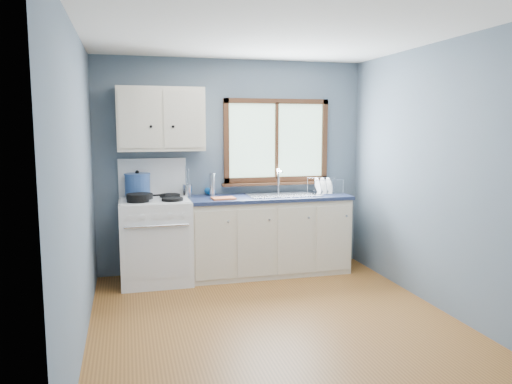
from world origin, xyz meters
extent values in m
cube|color=#945C27|center=(0.00, 0.00, -0.01)|extent=(3.20, 3.60, 0.02)
cube|color=white|center=(0.00, 0.00, 2.51)|extent=(3.20, 3.60, 0.02)
cube|color=slate|center=(0.00, 1.81, 1.25)|extent=(3.20, 0.02, 2.50)
cube|color=slate|center=(0.00, -1.81, 1.25)|extent=(3.20, 0.02, 2.50)
cube|color=slate|center=(-1.61, 0.00, 1.25)|extent=(0.02, 3.60, 2.50)
cube|color=slate|center=(1.61, 0.00, 1.25)|extent=(0.02, 3.60, 2.50)
cube|color=white|center=(-0.95, 1.47, 0.46)|extent=(0.76, 0.65, 0.92)
cube|color=white|center=(-0.95, 1.77, 1.14)|extent=(0.76, 0.05, 0.44)
cube|color=silver|center=(-0.95, 1.47, 0.93)|extent=(0.72, 0.59, 0.01)
cylinder|color=black|center=(-1.13, 1.32, 0.95)|extent=(0.23, 0.23, 0.03)
cylinder|color=black|center=(-0.77, 1.32, 0.95)|extent=(0.23, 0.23, 0.03)
cylinder|color=black|center=(-1.13, 1.61, 0.95)|extent=(0.23, 0.23, 0.03)
cylinder|color=black|center=(-0.77, 1.61, 0.95)|extent=(0.23, 0.23, 0.03)
cylinder|color=silver|center=(-0.95, 1.12, 0.70)|extent=(0.66, 0.02, 0.02)
cube|color=silver|center=(-0.95, 1.14, 0.40)|extent=(0.66, 0.01, 0.55)
cube|color=beige|center=(0.36, 1.49, 0.44)|extent=(1.85, 0.60, 0.88)
cube|color=black|center=(0.36, 1.51, 0.04)|extent=(1.85, 0.54, 0.08)
cube|color=#18223F|center=(0.36, 1.49, 0.90)|extent=(1.89, 0.64, 0.04)
cube|color=silver|center=(0.54, 1.49, 0.92)|extent=(0.84, 0.46, 0.01)
cube|color=silver|center=(0.34, 1.49, 0.85)|extent=(0.36, 0.40, 0.14)
cube|color=silver|center=(0.74, 1.49, 0.85)|extent=(0.36, 0.40, 0.14)
cylinder|color=silver|center=(0.54, 1.69, 1.06)|extent=(0.02, 0.02, 0.28)
cylinder|color=silver|center=(0.54, 1.62, 1.19)|extent=(0.02, 0.16, 0.02)
sphere|color=silver|center=(0.54, 1.69, 1.20)|extent=(0.04, 0.04, 0.04)
cube|color=#9EC6A8|center=(0.54, 1.79, 1.55)|extent=(1.22, 0.01, 0.92)
cube|color=#482816|center=(0.54, 1.77, 2.02)|extent=(1.30, 0.05, 0.06)
cube|color=#482816|center=(0.54, 1.77, 1.08)|extent=(1.30, 0.05, 0.06)
cube|color=#482816|center=(-0.08, 1.77, 1.55)|extent=(0.06, 0.05, 1.00)
cube|color=#482816|center=(1.16, 1.77, 1.55)|extent=(0.06, 0.05, 1.00)
cube|color=#482816|center=(0.54, 1.77, 1.55)|extent=(0.03, 0.05, 0.92)
cube|color=#482816|center=(0.54, 1.74, 1.03)|extent=(1.36, 0.10, 0.03)
cube|color=beige|center=(-0.85, 1.63, 1.80)|extent=(0.95, 0.32, 0.70)
cube|color=beige|center=(-1.09, 1.46, 1.80)|extent=(0.44, 0.01, 0.62)
cube|color=beige|center=(-0.61, 1.46, 1.80)|extent=(0.44, 0.01, 0.62)
sphere|color=black|center=(-0.97, 1.45, 1.72)|extent=(0.03, 0.03, 0.03)
sphere|color=black|center=(-0.73, 1.45, 1.72)|extent=(0.03, 0.03, 0.03)
cylinder|color=black|center=(-1.11, 1.33, 0.99)|extent=(0.33, 0.33, 0.06)
cube|color=black|center=(-0.92, 1.38, 0.99)|extent=(0.16, 0.06, 0.02)
cylinder|color=navy|center=(-1.12, 1.63, 1.08)|extent=(0.34, 0.34, 0.23)
cylinder|color=navy|center=(-1.12, 1.63, 1.20)|extent=(0.36, 0.36, 0.02)
sphere|color=black|center=(-1.12, 1.63, 1.22)|extent=(0.05, 0.05, 0.04)
cylinder|color=silver|center=(-0.57, 1.67, 0.99)|extent=(0.14, 0.14, 0.14)
cylinder|color=silver|center=(-0.55, 1.67, 1.14)|extent=(0.01, 0.01, 0.21)
cylinder|color=silver|center=(-0.58, 1.69, 1.15)|extent=(0.01, 0.01, 0.24)
cylinder|color=silver|center=(-0.57, 1.65, 1.13)|extent=(0.01, 0.01, 0.19)
cylinder|color=silver|center=(-0.28, 1.64, 1.05)|extent=(0.08, 0.08, 0.27)
imported|color=blue|center=(-0.27, 1.67, 1.03)|extent=(0.11, 0.11, 0.23)
cube|color=#DF693A|center=(-0.20, 1.36, 0.93)|extent=(0.26, 0.20, 0.02)
cube|color=silver|center=(1.07, 1.51, 0.93)|extent=(0.38, 0.30, 0.01)
cylinder|color=silver|center=(0.88, 1.38, 1.01)|extent=(0.01, 0.01, 0.18)
cylinder|color=silver|center=(1.24, 1.37, 1.01)|extent=(0.01, 0.01, 0.18)
cylinder|color=silver|center=(0.89, 1.65, 1.01)|extent=(0.01, 0.01, 0.18)
cylinder|color=silver|center=(1.25, 1.64, 1.01)|extent=(0.01, 0.01, 0.18)
cylinder|color=silver|center=(1.06, 1.37, 1.10)|extent=(0.36, 0.02, 0.01)
cylinder|color=silver|center=(1.07, 1.64, 1.10)|extent=(0.36, 0.02, 0.01)
cylinder|color=white|center=(0.98, 1.51, 1.02)|extent=(0.06, 0.20, 0.19)
cylinder|color=white|center=(1.05, 1.51, 1.02)|extent=(0.06, 0.20, 0.19)
cylinder|color=white|center=(1.12, 1.51, 1.02)|extent=(0.06, 0.20, 0.19)
camera|label=1|loc=(-1.24, -4.03, 1.72)|focal=35.00mm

